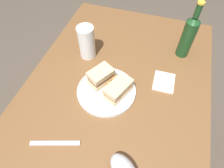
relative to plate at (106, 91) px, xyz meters
name	(u,v)px	position (x,y,z in m)	size (l,w,h in m)	color
ground_plane	(115,144)	(0.05, -0.03, -0.77)	(6.00, 6.00, 0.00)	#4C4238
dining_table	(116,122)	(0.05, -0.03, -0.39)	(1.13, 0.80, 0.76)	brown
plate	(106,91)	(0.00, 0.00, 0.00)	(0.25, 0.25, 0.02)	white
sandwich_half_left	(118,89)	(0.00, -0.05, 0.04)	(0.14, 0.11, 0.06)	#CCB284
sandwich_half_right	(101,76)	(0.04, 0.04, 0.04)	(0.12, 0.11, 0.07)	#CCB284
potato_wedge_front	(114,78)	(0.06, -0.01, 0.02)	(0.05, 0.02, 0.02)	#B77F33
potato_wedge_middle	(118,84)	(0.04, -0.04, 0.02)	(0.04, 0.02, 0.02)	gold
potato_wedge_back	(112,77)	(0.07, -0.01, 0.02)	(0.05, 0.02, 0.02)	gold
potato_wedge_left_edge	(107,81)	(0.04, 0.01, 0.02)	(0.05, 0.02, 0.01)	gold
potato_wedge_right_edge	(113,84)	(0.03, -0.02, 0.02)	(0.04, 0.02, 0.02)	#B77F33
potato_wedge_stray	(116,83)	(0.04, -0.03, 0.02)	(0.05, 0.02, 0.02)	#AD702D
pint_glass	(87,44)	(0.19, 0.16, 0.06)	(0.08, 0.08, 0.16)	white
cider_bottle	(188,36)	(0.34, -0.29, 0.11)	(0.06, 0.06, 0.28)	#19421E
napkin	(164,82)	(0.13, -0.23, 0.00)	(0.11, 0.09, 0.01)	silver
fork	(55,143)	(-0.27, 0.11, 0.00)	(0.18, 0.02, 0.01)	silver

